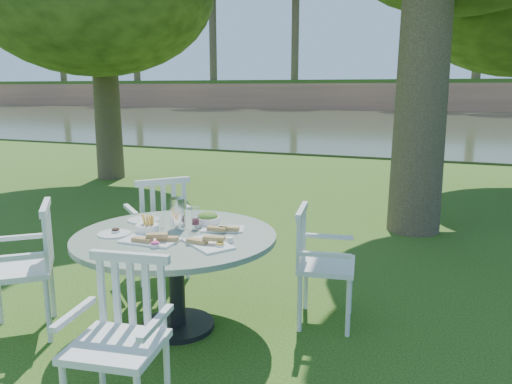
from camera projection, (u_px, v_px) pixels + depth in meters
ground at (248, 282)px, 4.82m from camera, size 140.00×140.00×0.00m
table at (176, 251)px, 3.77m from camera, size 1.52×1.52×0.76m
chair_ne at (315, 256)px, 3.91m from camera, size 0.51×0.53×0.93m
chair_nw at (161, 220)px, 4.78m from camera, size 0.70×0.70×1.01m
chair_sw at (33, 259)px, 3.74m from camera, size 0.68×0.69×0.99m
chair_se at (124, 327)px, 2.75m from camera, size 0.54×0.51×0.94m
tableware at (176, 225)px, 3.82m from camera, size 1.15×0.78×0.24m
river at (417, 124)px, 25.78m from camera, size 100.00×28.00×0.12m
far_bank at (442, 20)px, 40.71m from camera, size 100.00×18.00×15.20m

